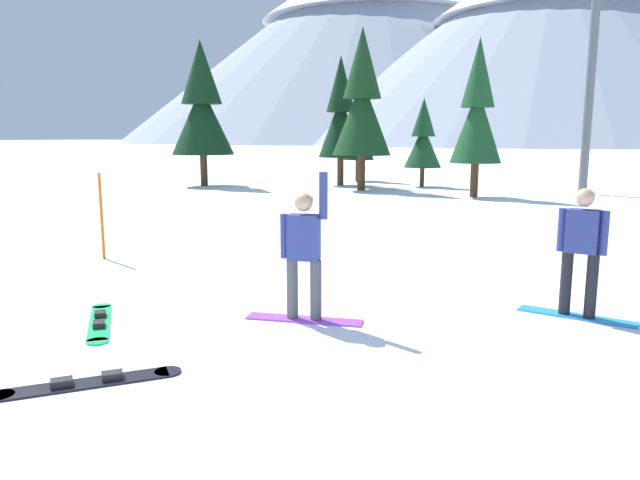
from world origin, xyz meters
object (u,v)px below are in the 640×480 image
snowboarder_midground (304,252)px  pine_tree_leaning (423,139)px  loose_snowboard_far_spare (88,382)px  pine_tree_slender (358,128)px  pine_tree_short (362,103)px  loose_snowboard_near_right (100,322)px  ski_lift_tower (594,31)px  snowboarder_background (581,250)px  pine_tree_young (202,107)px  trail_marker_pole (102,216)px  pine_tree_twin (477,111)px  pine_tree_tall (341,115)px

snowboarder_midground → pine_tree_leaning: size_ratio=0.46×
snowboarder_midground → loose_snowboard_far_spare: (-1.07, -2.74, -0.90)m
snowboarder_midground → pine_tree_slender: (-8.06, 24.26, 1.94)m
pine_tree_short → loose_snowboard_near_right: bearing=-80.0°
ski_lift_tower → snowboarder_background: bearing=-90.1°
snowboarder_midground → pine_tree_young: 22.87m
trail_marker_pole → pine_tree_twin: pine_tree_twin is taller
loose_snowboard_far_spare → pine_tree_tall: 25.00m
pine_tree_twin → ski_lift_tower: (4.02, 3.27, 3.28)m
trail_marker_pole → pine_tree_tall: (-2.46, 19.00, 2.60)m
loose_snowboard_near_right → pine_tree_slender: 26.22m
snowboarder_midground → pine_tree_twin: 17.78m
loose_snowboard_near_right → pine_tree_short: (-3.52, 19.99, 3.89)m
loose_snowboard_far_spare → ski_lift_tower: ski_lift_tower is taller
pine_tree_short → pine_tree_tall: (-1.92, 2.28, -0.46)m
pine_tree_leaning → pine_tree_young: 10.83m
loose_snowboard_near_right → pine_tree_twin: size_ratio=0.25×
trail_marker_pole → snowboarder_midground: bearing=-21.1°
snowboarder_background → ski_lift_tower: ski_lift_tower is taller
snowboarder_background → pine_tree_tall: (-11.15, 19.48, 2.53)m
pine_tree_tall → snowboarder_background: bearing=-60.2°
snowboarder_background → ski_lift_tower: 20.10m
pine_tree_leaning → pine_tree_tall: pine_tree_tall is taller
ski_lift_tower → pine_tree_young: bearing=-170.4°
snowboarder_midground → pine_tree_slender: 25.64m
pine_tree_short → pine_tree_leaning: (2.08, 2.97, -1.59)m
pine_tree_leaning → snowboarder_midground: bearing=-80.0°
pine_tree_young → ski_lift_tower: ski_lift_tower is taller
snowboarder_background → pine_tree_young: bearing=136.4°
loose_snowboard_near_right → pine_tree_young: pine_tree_young is taller
snowboarder_background → pine_tree_slender: 25.42m
snowboarder_background → loose_snowboard_near_right: snowboarder_background is taller
snowboarder_background → loose_snowboard_near_right: size_ratio=1.14×
snowboarder_background → pine_tree_tall: size_ratio=0.27×
snowboarder_midground → pine_tree_slender: bearing=108.4°
trail_marker_pole → pine_tree_slender: bearing=96.9°
loose_snowboard_near_right → pine_tree_young: bearing=120.9°
loose_snowboard_near_right → pine_tree_leaning: pine_tree_leaning is taller
pine_tree_twin → pine_tree_slender: bearing=137.9°
pine_tree_leaning → pine_tree_short: bearing=-125.0°
pine_tree_young → pine_tree_tall: pine_tree_young is taller
snowboarder_background → pine_tree_slender: (-11.37, 22.66, 1.94)m
loose_snowboard_near_right → pine_tree_tall: (-5.44, 22.27, 3.43)m
pine_tree_young → trail_marker_pole: bearing=-61.9°
snowboarder_midground → snowboarder_background: bearing=25.8°
loose_snowboard_far_spare → pine_tree_young: pine_tree_young is taller
loose_snowboard_far_spare → pine_tree_young: (-12.79, 20.70, 3.80)m
snowboarder_background → loose_snowboard_far_spare: size_ratio=1.17×
snowboarder_midground → pine_tree_tall: (-7.84, 21.08, 2.53)m
snowboarder_background → trail_marker_pole: bearing=176.8°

